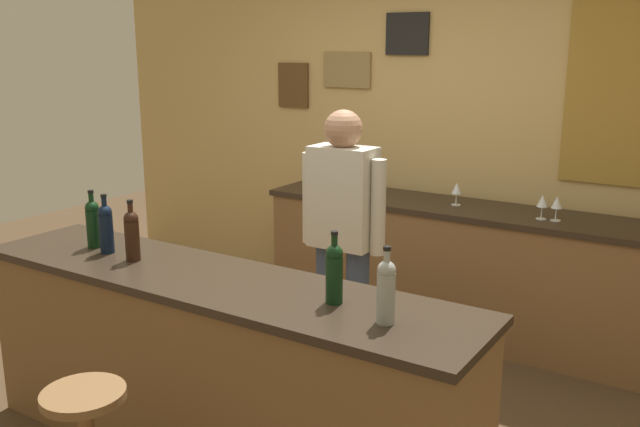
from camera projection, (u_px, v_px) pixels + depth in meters
ground_plane at (268, 419)px, 3.72m from camera, size 10.00×10.00×0.00m
back_wall at (439, 120)px, 5.01m from camera, size 6.00×0.09×2.80m
bar_counter at (215, 369)px, 3.28m from camera, size 2.62×0.60×0.92m
side_counter at (458, 270)px, 4.75m from camera, size 2.80×0.56×0.90m
bartender at (343, 233)px, 3.84m from camera, size 0.52×0.21×1.62m
wine_bottle_a at (93, 222)px, 3.61m from camera, size 0.07×0.07×0.31m
wine_bottle_b at (106, 227)px, 3.51m from camera, size 0.07×0.07×0.31m
wine_bottle_c at (132, 234)px, 3.38m from camera, size 0.07×0.07×0.31m
wine_bottle_d at (334, 271)px, 2.83m from camera, size 0.07×0.07×0.31m
wine_bottle_e at (386, 289)px, 2.62m from camera, size 0.07×0.07×0.31m
wine_glass_a at (457, 189)px, 4.64m from camera, size 0.07×0.07×0.16m
wine_glass_b at (542, 202)px, 4.27m from camera, size 0.07×0.07×0.16m
wine_glass_c at (557, 203)px, 4.23m from camera, size 0.07×0.07×0.16m
coffee_mug at (346, 184)px, 5.13m from camera, size 0.12×0.08×0.09m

